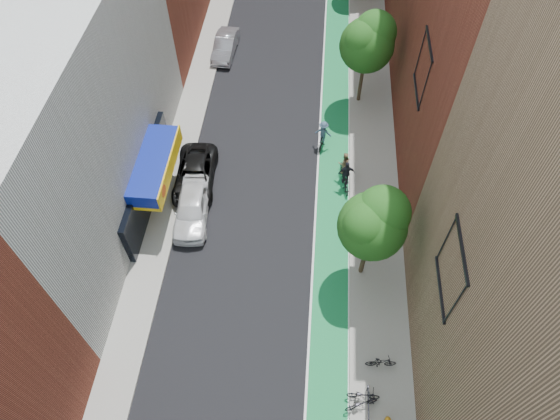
% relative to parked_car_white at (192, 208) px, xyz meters
% --- Properties ---
extents(bike_lane, '(2.00, 68.00, 0.01)m').
position_rel_parked_car_white_xyz_m(bike_lane, '(8.15, 13.02, -0.80)').
color(bike_lane, '#147545').
rests_on(bike_lane, ground).
extents(sidewalk_left, '(2.00, 68.00, 0.15)m').
position_rel_parked_car_white_xyz_m(sidewalk_left, '(-1.85, 13.02, -0.73)').
color(sidewalk_left, gray).
rests_on(sidewalk_left, ground).
extents(sidewalk_right, '(3.00, 68.00, 0.15)m').
position_rel_parked_car_white_xyz_m(sidewalk_right, '(10.65, 13.02, -0.73)').
color(sidewalk_right, gray).
rests_on(sidewalk_right, ground).
extents(building_left_white, '(8.00, 20.00, 12.00)m').
position_rel_parked_car_white_xyz_m(building_left_white, '(-6.85, 1.02, 5.19)').
color(building_left_white, silver).
rests_on(building_left_white, ground).
extents(tree_near, '(3.40, 3.36, 6.42)m').
position_rel_parked_car_white_xyz_m(tree_near, '(9.80, -2.96, 3.85)').
color(tree_near, '#332619').
rests_on(tree_near, ground).
extents(tree_mid, '(3.55, 3.53, 6.74)m').
position_rel_parked_car_white_xyz_m(tree_mid, '(9.80, 11.04, 4.08)').
color(tree_mid, '#332619').
rests_on(tree_mid, ground).
extents(parked_car_white, '(2.21, 4.85, 1.61)m').
position_rel_parked_car_white_xyz_m(parked_car_white, '(0.00, 0.00, 0.00)').
color(parked_car_white, white).
rests_on(parked_car_white, ground).
extents(parked_car_black, '(2.62, 5.21, 1.41)m').
position_rel_parked_car_white_xyz_m(parked_car_black, '(-0.32, 2.56, -0.10)').
color(parked_car_black, black).
rests_on(parked_car_black, ground).
extents(parked_car_silver, '(1.70, 4.33, 1.40)m').
position_rel_parked_car_white_xyz_m(parked_car_silver, '(-0.45, 15.74, -0.11)').
color(parked_car_silver, '#9799A0').
rests_on(parked_car_silver, ground).
extents(cyclist_lane_near, '(0.88, 1.68, 1.95)m').
position_rel_parked_car_white_xyz_m(cyclist_lane_near, '(8.72, 3.87, 0.02)').
color(cyclist_lane_near, black).
rests_on(cyclist_lane_near, ground).
extents(cyclist_lane_mid, '(1.06, 1.92, 2.07)m').
position_rel_parked_car_white_xyz_m(cyclist_lane_mid, '(8.85, 3.02, -0.04)').
color(cyclist_lane_mid, black).
rests_on(cyclist_lane_mid, ground).
extents(cyclist_lane_far, '(1.17, 1.71, 1.99)m').
position_rel_parked_car_white_xyz_m(cyclist_lane_far, '(7.35, 6.42, 0.08)').
color(cyclist_lane_far, black).
rests_on(cyclist_lane_far, ground).
extents(parked_bike_near, '(1.52, 0.53, 0.80)m').
position_rel_parked_car_white_xyz_m(parked_bike_near, '(9.74, -9.72, -0.26)').
color(parked_bike_near, black).
rests_on(parked_bike_near, sidewalk_right).
extents(parked_bike_mid, '(1.52, 0.54, 0.89)m').
position_rel_parked_car_white_xyz_m(parked_bike_mid, '(10.59, -8.15, -0.21)').
color(parked_bike_mid, black).
rests_on(parked_bike_mid, sidewalk_right).
extents(parked_bike_far, '(1.68, 1.10, 0.83)m').
position_rel_parked_car_white_xyz_m(parked_bike_far, '(9.65, -10.11, -0.24)').
color(parked_bike_far, black).
rests_on(parked_bike_far, sidewalk_right).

